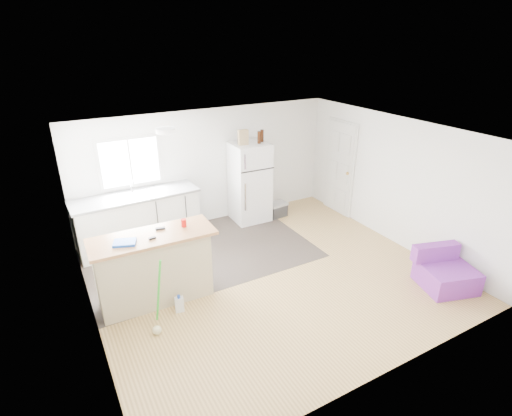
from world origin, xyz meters
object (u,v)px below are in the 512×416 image
(bottle_right, at_px, (262,136))
(mop, at_px, (158,317))
(refrigerator, at_px, (250,182))
(kitchen_cabinets, at_px, (138,220))
(blue_tray, at_px, (125,243))
(peninsula, at_px, (154,268))
(purple_seat, at_px, (445,273))
(cooler, at_px, (277,209))
(cleaner_jug, at_px, (179,304))
(red_cup, at_px, (184,223))
(cardboard_box, at_px, (243,137))
(bottle_left, at_px, (259,137))

(bottle_right, bearing_deg, mop, -140.46)
(refrigerator, relative_size, bottle_right, 6.78)
(refrigerator, bearing_deg, kitchen_cabinets, -178.84)
(blue_tray, bearing_deg, peninsula, 10.07)
(purple_seat, distance_m, bottle_right, 4.24)
(cooler, distance_m, cleaner_jug, 3.68)
(refrigerator, bearing_deg, purple_seat, -66.35)
(red_cup, bearing_deg, refrigerator, 40.79)
(purple_seat, bearing_deg, bottle_right, 125.46)
(kitchen_cabinets, relative_size, cooler, 5.23)
(red_cup, relative_size, cardboard_box, 0.40)
(blue_tray, xyz_separation_m, bottle_right, (3.27, 1.90, 0.70))
(cardboard_box, bearing_deg, cooler, -10.63)
(kitchen_cabinets, height_order, mop, kitchen_cabinets)
(purple_seat, height_order, blue_tray, blue_tray)
(cooler, relative_size, cleaner_jug, 1.60)
(mop, bearing_deg, bottle_left, 23.87)
(purple_seat, xyz_separation_m, bottle_right, (-1.24, 3.73, 1.59))
(peninsula, relative_size, bottle_left, 7.21)
(cooler, height_order, mop, mop)
(cooler, xyz_separation_m, purple_seat, (0.94, -3.56, 0.07))
(blue_tray, distance_m, cardboard_box, 3.47)
(cleaner_jug, xyz_separation_m, bottle_left, (2.58, 2.19, 1.70))
(blue_tray, bearing_deg, red_cup, 6.94)
(mop, relative_size, blue_tray, 3.80)
(red_cup, xyz_separation_m, bottle_right, (2.38, 1.79, 0.66))
(cooler, xyz_separation_m, mop, (-3.40, -2.39, 0.07))
(kitchen_cabinets, bearing_deg, peninsula, -99.22)
(mop, bearing_deg, kitchen_cabinets, 64.95)
(refrigerator, relative_size, mop, 1.49)
(purple_seat, distance_m, cardboard_box, 4.38)
(cleaner_jug, relative_size, mop, 0.24)
(blue_tray, distance_m, bottle_left, 3.70)
(bottle_right, bearing_deg, purple_seat, -71.57)
(refrigerator, xyz_separation_m, cooler, (0.59, -0.18, -0.69))
(red_cup, xyz_separation_m, bottle_left, (2.26, 1.70, 0.66))
(peninsula, xyz_separation_m, bottle_left, (2.78, 1.74, 1.27))
(refrigerator, distance_m, blue_tray, 3.56)
(bottle_left, relative_size, bottle_right, 1.00)
(cooler, relative_size, cardboard_box, 1.48)
(peninsula, distance_m, blue_tray, 0.67)
(purple_seat, xyz_separation_m, cardboard_box, (-1.69, 3.71, 1.61))
(kitchen_cabinets, height_order, refrigerator, refrigerator)
(peninsula, height_order, bottle_left, bottle_left)
(purple_seat, bearing_deg, kitchen_cabinets, 153.16)
(red_cup, xyz_separation_m, cardboard_box, (1.93, 1.76, 0.69))
(mop, xyz_separation_m, red_cup, (0.72, 0.77, 0.93))
(refrigerator, xyz_separation_m, bottle_left, (0.16, -0.11, 0.97))
(kitchen_cabinets, height_order, purple_seat, kitchen_cabinets)
(cleaner_jug, height_order, blue_tray, blue_tray)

